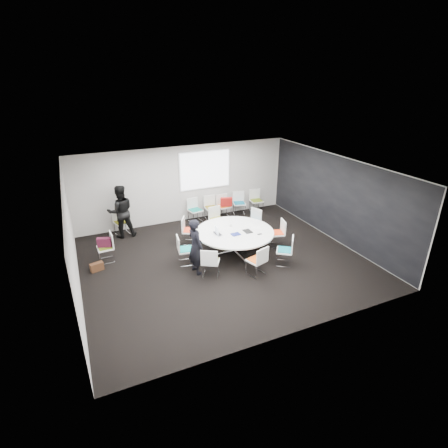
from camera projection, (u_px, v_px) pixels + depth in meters
name	position (u px, v px, depth m)	size (l,w,h in m)	color
room_shell	(226.00, 217.00, 9.92)	(8.08, 7.08, 2.88)	black
conference_table	(235.00, 236.00, 10.71)	(2.39, 2.39, 0.73)	silver
projection_screen	(205.00, 170.00, 12.90)	(1.90, 0.03, 1.35)	white
chair_ring_a	(277.00, 238.00, 11.24)	(0.55, 0.56, 0.88)	silver
chair_ring_b	(252.00, 226.00, 12.08)	(0.59, 0.60, 0.88)	silver
chair_ring_c	(217.00, 224.00, 12.25)	(0.52, 0.50, 0.88)	silver
chair_ring_d	(190.00, 235.00, 11.41)	(0.61, 0.62, 0.88)	silver
chair_ring_e	(185.00, 255.00, 10.20)	(0.51, 0.52, 0.88)	silver
chair_ring_f	(211.00, 267.00, 9.56)	(0.63, 0.62, 0.88)	silver
chair_ring_g	(257.00, 266.00, 9.63)	(0.57, 0.57, 0.88)	silver
chair_ring_h	(285.00, 256.00, 10.15)	(0.63, 0.64, 0.88)	silver
chair_back_a	(195.00, 214.00, 13.08)	(0.53, 0.52, 0.88)	silver
chair_back_b	(211.00, 212.00, 13.32)	(0.49, 0.48, 0.88)	silver
chair_back_c	(224.00, 210.00, 13.47)	(0.48, 0.47, 0.88)	silver
chair_back_d	(239.00, 207.00, 13.77)	(0.56, 0.56, 0.88)	silver
chair_back_e	(256.00, 205.00, 14.04)	(0.49, 0.48, 0.88)	silver
chair_spare_left	(107.00, 253.00, 10.33)	(0.47, 0.48, 0.88)	silver
chair_person_back	(122.00, 227.00, 12.04)	(0.55, 0.55, 0.88)	silver
person_main	(196.00, 246.00, 9.54)	(0.59, 0.38, 1.61)	black
person_back	(121.00, 212.00, 11.65)	(0.88, 0.69, 1.81)	black
laptop	(219.00, 233.00, 10.46)	(0.35, 0.22, 0.03)	#333338
laptop_lid	(217.00, 230.00, 10.37)	(0.30, 0.02, 0.22)	silver
notebook_black	(248.00, 231.00, 10.60)	(0.22, 0.30, 0.02)	black
tablet_folio	(236.00, 234.00, 10.40)	(0.26, 0.20, 0.03)	navy
papers_right	(249.00, 225.00, 11.03)	(0.30, 0.21, 0.00)	silver
papers_front	(256.00, 228.00, 10.87)	(0.30, 0.21, 0.00)	white
cup	(231.00, 225.00, 10.93)	(0.08, 0.08, 0.09)	white
phone	(260.00, 234.00, 10.43)	(0.14, 0.07, 0.01)	black
maroon_bag	(104.00, 242.00, 10.18)	(0.40, 0.14, 0.28)	#4B1428
brown_bag	(97.00, 267.00, 9.88)	(0.36, 0.16, 0.24)	#422515
red_jacket	(226.00, 202.00, 13.11)	(0.44, 0.10, 0.35)	#A91814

